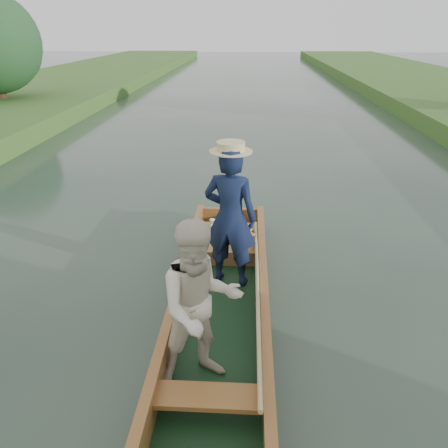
{
  "coord_description": "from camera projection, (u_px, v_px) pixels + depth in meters",
  "views": [
    {
      "loc": [
        0.29,
        -4.41,
        3.23
      ],
      "look_at": [
        0.0,
        0.6,
        0.95
      ],
      "focal_mm": 35.0,
      "sensor_mm": 36.0,
      "label": 1
    }
  ],
  "objects": [
    {
      "name": "ground",
      "position": [
        221.0,
        314.0,
        5.36
      ],
      "size": [
        120.0,
        120.0,
        0.0
      ],
      "primitive_type": "plane",
      "color": "#283D30",
      "rests_on": "ground"
    },
    {
      "name": "trees_far",
      "position": [
        109.0,
        50.0,
        13.1
      ],
      "size": [
        22.96,
        12.59,
        4.51
      ],
      "color": "#47331E",
      "rests_on": "ground"
    },
    {
      "name": "punt",
      "position": [
        219.0,
        275.0,
        4.98
      ],
      "size": [
        1.18,
        5.0,
        1.97
      ],
      "color": "black",
      "rests_on": "ground"
    }
  ]
}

